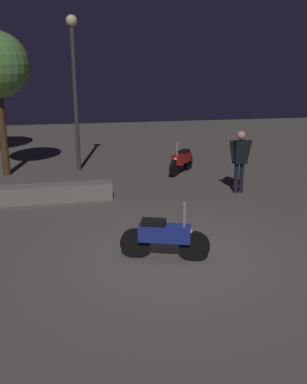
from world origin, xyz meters
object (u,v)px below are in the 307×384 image
person_rider_beside (240,156)px  streetlamp_near (74,75)px  motorcycle_red_parked_left (182,160)px  motorcycle_blue_foreground (164,237)px

person_rider_beside → streetlamp_near: size_ratio=0.35×
person_rider_beside → motorcycle_red_parked_left: bearing=-162.1°
motorcycle_blue_foreground → person_rider_beside: 4.85m
motorcycle_blue_foreground → streetlamp_near: bearing=118.9°
motorcycle_blue_foreground → streetlamp_near: 8.01m
motorcycle_red_parked_left → streetlamp_near: bearing=-68.4°
motorcycle_blue_foreground → person_rider_beside: bearing=70.2°
motorcycle_blue_foreground → streetlamp_near: size_ratio=0.32×
motorcycle_red_parked_left → person_rider_beside: person_rider_beside is taller
person_rider_beside → streetlamp_near: (-4.30, 3.68, 2.12)m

